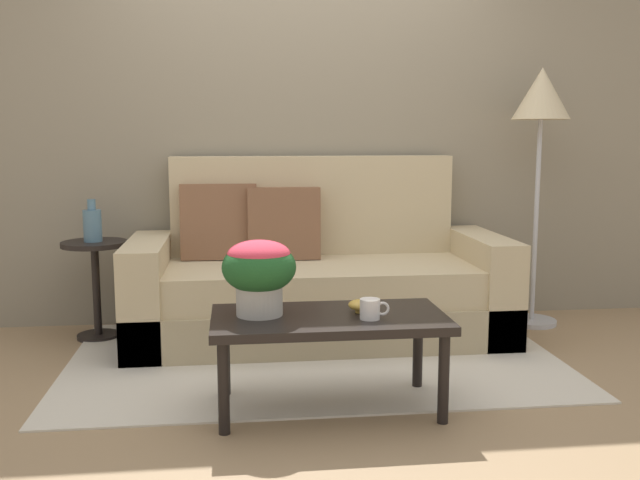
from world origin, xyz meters
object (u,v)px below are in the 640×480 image
object	(u,v)px
side_table	(96,272)
coffee_table	(329,326)
couch	(315,282)
table_vase	(92,224)
potted_plant	(259,269)
snack_bowl	(361,305)
coffee_mug	(371,309)
floor_lamp	(541,112)

from	to	relation	value
side_table	coffee_table	bearing A→B (deg)	-45.87
couch	coffee_table	distance (m)	1.19
side_table	table_vase	distance (m)	0.29
potted_plant	snack_bowl	bearing A→B (deg)	-1.38
coffee_mug	snack_bowl	world-z (taller)	coffee_mug
floor_lamp	side_table	bearing A→B (deg)	179.93
couch	potted_plant	distance (m)	1.25
snack_bowl	coffee_table	bearing A→B (deg)	-169.58
potted_plant	coffee_mug	world-z (taller)	potted_plant
couch	coffee_mug	world-z (taller)	couch
coffee_table	floor_lamp	bearing A→B (deg)	40.25
side_table	snack_bowl	distance (m)	1.90
potted_plant	table_vase	world-z (taller)	table_vase
table_vase	potted_plant	bearing A→B (deg)	-52.70
potted_plant	floor_lamp	bearing A→B (deg)	34.35
floor_lamp	snack_bowl	bearing A→B (deg)	-137.45
side_table	coffee_mug	size ratio (longest dim) A/B	4.57
side_table	potted_plant	world-z (taller)	potted_plant
potted_plant	couch	bearing A→B (deg)	71.60
floor_lamp	coffee_mug	xyz separation A→B (m)	(-1.36, -1.38, -0.89)
coffee_table	snack_bowl	bearing A→B (deg)	10.42
side_table	floor_lamp	bearing A→B (deg)	-0.07
potted_plant	table_vase	size ratio (longest dim) A/B	1.33
couch	coffee_mug	bearing A→B (deg)	-85.66
side_table	table_vase	xyz separation A→B (m)	(-0.00, -0.01, 0.29)
snack_bowl	floor_lamp	bearing A→B (deg)	42.55
floor_lamp	potted_plant	bearing A→B (deg)	-145.65
couch	snack_bowl	world-z (taller)	couch
coffee_table	side_table	world-z (taller)	side_table
couch	coffee_mug	xyz separation A→B (m)	(0.10, -1.28, 0.15)
floor_lamp	coffee_mug	bearing A→B (deg)	-134.43
potted_plant	coffee_table	bearing A→B (deg)	-7.09
table_vase	snack_bowl	bearing A→B (deg)	-41.83
side_table	coffee_mug	xyz separation A→B (m)	(1.43, -1.39, 0.07)
couch	snack_bowl	xyz separation A→B (m)	(0.07, -1.16, 0.14)
coffee_table	potted_plant	distance (m)	0.41
couch	snack_bowl	distance (m)	1.17
floor_lamp	potted_plant	size ratio (longest dim) A/B	4.89
snack_bowl	table_vase	bearing A→B (deg)	138.17
side_table	coffee_mug	distance (m)	1.99
side_table	couch	bearing A→B (deg)	-4.60
coffee_table	snack_bowl	size ratio (longest dim) A/B	9.29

